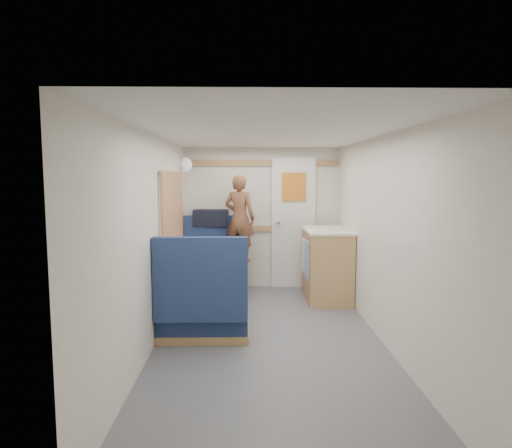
{
  "coord_description": "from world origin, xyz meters",
  "views": [
    {
      "loc": [
        -0.22,
        -4.25,
        1.63
      ],
      "look_at": [
        -0.11,
        0.9,
        1.06
      ],
      "focal_mm": 32.0,
      "sensor_mm": 36.0,
      "label": 1
    }
  ],
  "objects_px": {
    "dinette_table": "(210,265)",
    "galley_counter": "(326,264)",
    "dome_light": "(185,165)",
    "person": "(240,218)",
    "tumbler_left": "(187,253)",
    "tumbler_mid": "(198,246)",
    "bread_loaf": "(230,246)",
    "wine_glass": "(205,244)",
    "bench_far": "(215,272)",
    "tray": "(224,254)",
    "orange_fruit": "(227,248)",
    "duffel_bag": "(211,218)",
    "cheese_block": "(212,253)",
    "beer_glass": "(220,246)",
    "pepper_grinder": "(211,246)",
    "bench_near": "(203,309)"
  },
  "relations": [
    {
      "from": "dinette_table",
      "to": "galley_counter",
      "type": "height_order",
      "value": "galley_counter"
    },
    {
      "from": "duffel_bag",
      "to": "tumbler_left",
      "type": "relative_size",
      "value": 4.22
    },
    {
      "from": "dinette_table",
      "to": "galley_counter",
      "type": "bearing_deg",
      "value": 20.54
    },
    {
      "from": "duffel_bag",
      "to": "tumbler_left",
      "type": "bearing_deg",
      "value": -92.62
    },
    {
      "from": "galley_counter",
      "to": "bench_far",
      "type": "bearing_deg",
      "value": 167.9
    },
    {
      "from": "tumbler_left",
      "to": "person",
      "type": "bearing_deg",
      "value": 65.08
    },
    {
      "from": "dinette_table",
      "to": "cheese_block",
      "type": "bearing_deg",
      "value": -79.49
    },
    {
      "from": "wine_glass",
      "to": "duffel_bag",
      "type": "bearing_deg",
      "value": 91.22
    },
    {
      "from": "bench_far",
      "to": "orange_fruit",
      "type": "relative_size",
      "value": 14.63
    },
    {
      "from": "tray",
      "to": "tumbler_left",
      "type": "bearing_deg",
      "value": -158.38
    },
    {
      "from": "bread_loaf",
      "to": "wine_glass",
      "type": "bearing_deg",
      "value": -127.08
    },
    {
      "from": "bench_near",
      "to": "wine_glass",
      "type": "bearing_deg",
      "value": 93.48
    },
    {
      "from": "tumbler_left",
      "to": "beer_glass",
      "type": "bearing_deg",
      "value": 54.97
    },
    {
      "from": "tray",
      "to": "cheese_block",
      "type": "relative_size",
      "value": 3.47
    },
    {
      "from": "tray",
      "to": "cheese_block",
      "type": "xyz_separation_m",
      "value": [
        -0.14,
        -0.05,
        0.03
      ]
    },
    {
      "from": "wine_glass",
      "to": "galley_counter",
      "type": "bearing_deg",
      "value": 25.75
    },
    {
      "from": "wine_glass",
      "to": "tumbler_left",
      "type": "relative_size",
      "value": 1.47
    },
    {
      "from": "galley_counter",
      "to": "duffel_bag",
      "type": "relative_size",
      "value": 1.91
    },
    {
      "from": "wine_glass",
      "to": "tray",
      "type": "bearing_deg",
      "value": 0.18
    },
    {
      "from": "dome_light",
      "to": "wine_glass",
      "type": "xyz_separation_m",
      "value": [
        0.35,
        -1.03,
        -0.91
      ]
    },
    {
      "from": "bench_near",
      "to": "dome_light",
      "type": "xyz_separation_m",
      "value": [
        -0.39,
        1.71,
        1.45
      ]
    },
    {
      "from": "tumbler_mid",
      "to": "pepper_grinder",
      "type": "distance_m",
      "value": 0.16
    },
    {
      "from": "tray",
      "to": "person",
      "type": "bearing_deg",
      "value": 81.38
    },
    {
      "from": "bench_near",
      "to": "tumbler_left",
      "type": "relative_size",
      "value": 9.21
    },
    {
      "from": "pepper_grinder",
      "to": "dinette_table",
      "type": "bearing_deg",
      "value": -92.61
    },
    {
      "from": "galley_counter",
      "to": "orange_fruit",
      "type": "xyz_separation_m",
      "value": [
        -1.27,
        -0.57,
        0.31
      ]
    },
    {
      "from": "wine_glass",
      "to": "tumbler_mid",
      "type": "relative_size",
      "value": 1.42
    },
    {
      "from": "orange_fruit",
      "to": "pepper_grinder",
      "type": "height_order",
      "value": "pepper_grinder"
    },
    {
      "from": "bench_far",
      "to": "tray",
      "type": "bearing_deg",
      "value": -80.33
    },
    {
      "from": "bench_near",
      "to": "person",
      "type": "xyz_separation_m",
      "value": [
        0.34,
        1.74,
        0.74
      ]
    },
    {
      "from": "dome_light",
      "to": "person",
      "type": "distance_m",
      "value": 1.02
    },
    {
      "from": "dome_light",
      "to": "beer_glass",
      "type": "bearing_deg",
      "value": -55.08
    },
    {
      "from": "tray",
      "to": "tumbler_left",
      "type": "height_order",
      "value": "tumbler_left"
    },
    {
      "from": "tray",
      "to": "orange_fruit",
      "type": "height_order",
      "value": "orange_fruit"
    },
    {
      "from": "cheese_block",
      "to": "pepper_grinder",
      "type": "bearing_deg",
      "value": 95.81
    },
    {
      "from": "bench_far",
      "to": "pepper_grinder",
      "type": "height_order",
      "value": "bench_far"
    },
    {
      "from": "tumbler_mid",
      "to": "bread_loaf",
      "type": "xyz_separation_m",
      "value": [
        0.38,
        0.05,
        -0.01
      ]
    },
    {
      "from": "dome_light",
      "to": "tumbler_mid",
      "type": "relative_size",
      "value": 1.69
    },
    {
      "from": "person",
      "to": "tumbler_mid",
      "type": "relative_size",
      "value": 9.93
    },
    {
      "from": "person",
      "to": "cheese_block",
      "type": "height_order",
      "value": "person"
    },
    {
      "from": "tumbler_mid",
      "to": "beer_glass",
      "type": "distance_m",
      "value": 0.26
    },
    {
      "from": "person",
      "to": "pepper_grinder",
      "type": "bearing_deg",
      "value": 88.23
    },
    {
      "from": "person",
      "to": "tumbler_left",
      "type": "relative_size",
      "value": 10.3
    },
    {
      "from": "bench_far",
      "to": "beer_glass",
      "type": "height_order",
      "value": "bench_far"
    },
    {
      "from": "bench_far",
      "to": "galley_counter",
      "type": "distance_m",
      "value": 1.51
    },
    {
      "from": "tray",
      "to": "pepper_grinder",
      "type": "relative_size",
      "value": 3.62
    },
    {
      "from": "bench_far",
      "to": "orange_fruit",
      "type": "bearing_deg",
      "value": -77.47
    },
    {
      "from": "dinette_table",
      "to": "orange_fruit",
      "type": "xyz_separation_m",
      "value": [
        0.2,
        -0.02,
        0.21
      ]
    },
    {
      "from": "dome_light",
      "to": "beer_glass",
      "type": "relative_size",
      "value": 1.98
    },
    {
      "from": "cheese_block",
      "to": "wine_glass",
      "type": "height_order",
      "value": "wine_glass"
    }
  ]
}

